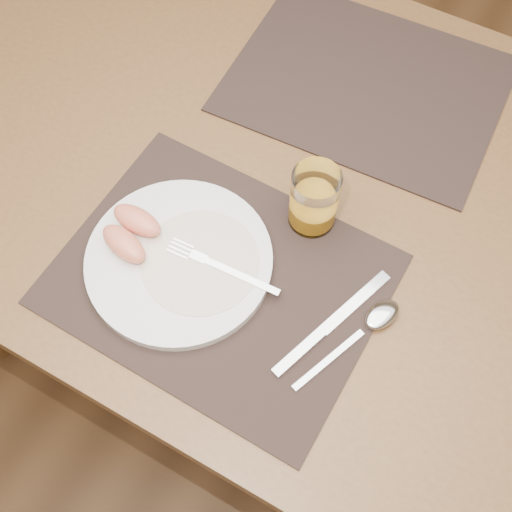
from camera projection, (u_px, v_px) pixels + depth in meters
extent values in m
plane|color=#55371D|center=(280.00, 340.00, 1.67)|extent=(5.00, 5.00, 0.00)
cube|color=brown|center=(295.00, 180.00, 1.03)|extent=(1.40, 0.90, 0.04)
cylinder|color=brown|center=(140.00, 62.00, 1.65)|extent=(0.06, 0.06, 0.71)
cube|color=black|center=(220.00, 279.00, 0.92)|extent=(0.46, 0.36, 0.00)
cube|color=black|center=(366.00, 84.00, 1.09)|extent=(0.47, 0.37, 0.00)
cylinder|color=white|center=(179.00, 261.00, 0.92)|extent=(0.27, 0.27, 0.02)
cylinder|color=white|center=(200.00, 261.00, 0.91)|extent=(0.17, 0.17, 0.00)
cube|color=silver|center=(242.00, 277.00, 0.90)|extent=(0.12, 0.02, 0.00)
cube|color=silver|center=(199.00, 257.00, 0.91)|extent=(0.03, 0.02, 0.00)
cube|color=silver|center=(180.00, 249.00, 0.92)|extent=(0.04, 0.03, 0.00)
cube|color=silver|center=(355.00, 302.00, 0.90)|extent=(0.06, 0.13, 0.00)
cube|color=silver|center=(299.00, 352.00, 0.86)|extent=(0.04, 0.09, 0.01)
cube|color=silver|center=(329.00, 360.00, 0.86)|extent=(0.05, 0.12, 0.00)
ellipsoid|color=silver|center=(382.00, 314.00, 0.88)|extent=(0.05, 0.07, 0.01)
cylinder|color=white|center=(314.00, 199.00, 0.92)|extent=(0.07, 0.07, 0.11)
cylinder|color=orange|center=(312.00, 211.00, 0.95)|extent=(0.06, 0.06, 0.03)
ellipsoid|color=#E47D5D|center=(124.00, 244.00, 0.91)|extent=(0.09, 0.06, 0.03)
ellipsoid|color=#E47D5D|center=(137.00, 220.00, 0.93)|extent=(0.08, 0.04, 0.03)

